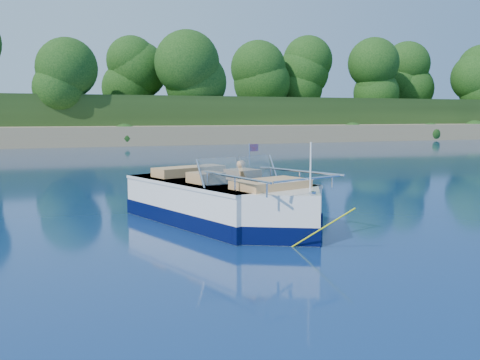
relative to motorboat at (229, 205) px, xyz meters
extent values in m
plane|color=#0A1F4B|center=(0.97, -3.88, -0.41)|extent=(160.00, 160.00, 0.00)
cube|color=tan|center=(0.97, 34.12, 0.09)|extent=(170.00, 8.00, 2.00)
cube|color=#1D3314|center=(0.97, 61.12, 0.59)|extent=(170.00, 56.00, 6.00)
cylinder|color=black|center=(0.97, 38.12, 2.89)|extent=(0.44, 0.44, 3.60)
sphere|color=black|center=(0.97, 38.12, 6.31)|extent=(5.94, 5.94, 5.94)
cylinder|color=black|center=(20.97, 36.12, 2.39)|extent=(0.44, 0.44, 2.60)
sphere|color=black|center=(20.97, 36.12, 4.86)|extent=(4.29, 4.29, 4.29)
cube|color=white|center=(-0.13, 0.40, -0.07)|extent=(3.40, 4.67, 1.17)
cube|color=white|center=(0.48, -1.49, -0.07)|extent=(2.11, 2.11, 1.17)
cube|color=#050A33|center=(-0.13, 0.40, -0.23)|extent=(3.44, 4.72, 0.33)
cube|color=#050A33|center=(0.48, -1.49, -0.23)|extent=(2.15, 2.15, 0.33)
cube|color=tan|center=(-0.23, 0.72, 0.26)|extent=(2.59, 3.34, 0.11)
cube|color=white|center=(-0.13, 0.40, 0.48)|extent=(3.44, 4.69, 0.07)
cube|color=black|center=(-0.84, 2.59, -0.02)|extent=(0.70, 0.56, 1.00)
cube|color=#8C9EA5|center=(-0.37, -0.49, 0.80)|extent=(0.90, 0.44, 0.54)
cube|color=#8C9EA5|center=(0.58, -0.18, 0.80)|extent=(0.91, 0.64, 0.54)
cube|color=tan|center=(-0.52, -0.01, 0.51)|extent=(0.77, 0.77, 0.44)
cube|color=tan|center=(0.43, 0.29, 0.51)|extent=(0.77, 0.77, 0.44)
cube|color=tan|center=(-0.47, 1.46, 0.51)|extent=(1.83, 1.11, 0.42)
cube|color=tan|center=(0.41, -1.29, 0.49)|extent=(1.65, 1.24, 0.38)
cylinder|color=white|center=(0.74, -2.29, 0.98)|extent=(0.04, 0.04, 0.94)
cube|color=red|center=(0.49, -0.21, 1.24)|extent=(0.24, 0.09, 0.16)
cube|color=silver|center=(0.76, -2.34, 0.55)|extent=(0.13, 0.10, 0.06)
cylinder|color=#BECF16|center=(0.72, -2.76, -0.02)|extent=(0.76, 0.96, 0.85)
torus|color=#F6C200|center=(1.26, 2.61, -0.32)|extent=(1.46, 1.46, 0.37)
torus|color=#B01008|center=(1.26, 2.61, -0.30)|extent=(1.20, 1.20, 0.12)
imported|color=tan|center=(1.20, 2.61, -0.41)|extent=(0.75, 0.90, 1.63)
camera|label=1|loc=(-3.82, -10.72, 1.92)|focal=40.00mm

